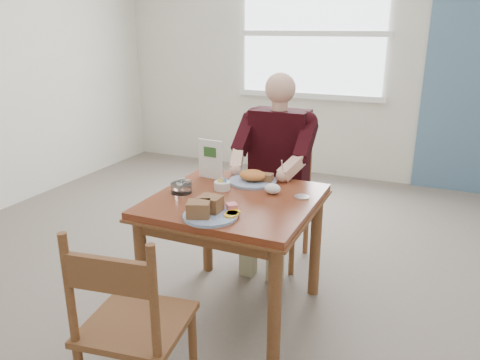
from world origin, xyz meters
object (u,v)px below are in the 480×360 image
at_px(chair_near, 132,327).
at_px(near_plate, 208,210).
at_px(chair_far, 279,197).
at_px(diner, 276,157).
at_px(far_plate, 254,178).
at_px(table, 235,215).

xyz_separation_m(chair_near, near_plate, (0.05, 0.62, 0.31)).
distance_m(chair_far, chair_near, 1.74).
bearing_deg(diner, far_plate, -89.80).
xyz_separation_m(table, diner, (0.00, 0.71, 0.17)).
bearing_deg(far_plate, chair_far, 90.17).
bearing_deg(chair_near, near_plate, 85.61).
height_order(table, chair_far, chair_far).
distance_m(table, near_plate, 0.35).
height_order(table, chair_near, chair_near).
xyz_separation_m(table, chair_far, (0.00, 0.80, -0.16)).
relative_size(chair_far, chair_near, 1.00).
bearing_deg(diner, near_plate, -90.34).
bearing_deg(chair_far, chair_near, -91.78).
height_order(diner, far_plate, diner).
relative_size(chair_far, far_plate, 3.08).
bearing_deg(far_plate, chair_near, -92.59).
distance_m(diner, near_plate, 1.02).
distance_m(table, chair_near, 0.95).
height_order(table, far_plate, far_plate).
xyz_separation_m(chair_far, near_plate, (-0.01, -1.11, 0.31)).
bearing_deg(table, far_plate, 89.71).
relative_size(chair_near, diner, 0.69).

